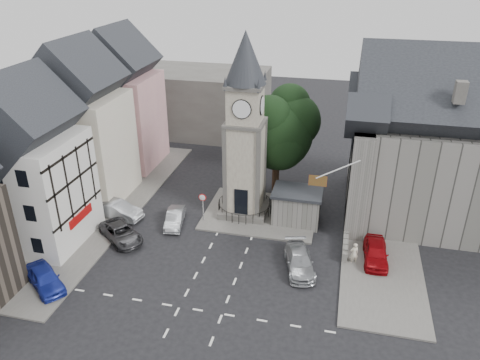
% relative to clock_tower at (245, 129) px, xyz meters
% --- Properties ---
extents(ground, '(120.00, 120.00, 0.00)m').
position_rel_clock_tower_xyz_m(ground, '(0.00, -7.99, -8.12)').
color(ground, black).
rests_on(ground, ground).
extents(pavement_west, '(6.00, 30.00, 0.14)m').
position_rel_clock_tower_xyz_m(pavement_west, '(-12.50, -1.99, -8.05)').
color(pavement_west, '#595651').
rests_on(pavement_west, ground).
extents(pavement_east, '(6.00, 26.00, 0.14)m').
position_rel_clock_tower_xyz_m(pavement_east, '(12.00, 0.01, -8.05)').
color(pavement_east, '#595651').
rests_on(pavement_east, ground).
extents(central_island, '(10.00, 8.00, 0.16)m').
position_rel_clock_tower_xyz_m(central_island, '(1.50, 0.01, -8.04)').
color(central_island, '#595651').
rests_on(central_island, ground).
extents(road_markings, '(20.00, 8.00, 0.01)m').
position_rel_clock_tower_xyz_m(road_markings, '(0.00, -13.49, -8.12)').
color(road_markings, silver).
rests_on(road_markings, ground).
extents(clock_tower, '(4.86, 4.86, 16.25)m').
position_rel_clock_tower_xyz_m(clock_tower, '(0.00, 0.00, 0.00)').
color(clock_tower, '#4C4944').
rests_on(clock_tower, ground).
extents(stone_shelter, '(4.30, 3.30, 3.08)m').
position_rel_clock_tower_xyz_m(stone_shelter, '(4.80, -0.49, -6.57)').
color(stone_shelter, '#63625B').
rests_on(stone_shelter, ground).
extents(town_tree, '(7.20, 7.20, 10.80)m').
position_rel_clock_tower_xyz_m(town_tree, '(2.00, 5.01, -1.15)').
color(town_tree, black).
rests_on(town_tree, ground).
extents(warning_sign_post, '(0.70, 0.19, 2.85)m').
position_rel_clock_tower_xyz_m(warning_sign_post, '(-3.20, -2.56, -6.09)').
color(warning_sign_post, black).
rests_on(warning_sign_post, ground).
extents(terrace_pink, '(8.10, 7.60, 12.80)m').
position_rel_clock_tower_xyz_m(terrace_pink, '(-15.50, 8.01, -1.54)').
color(terrace_pink, '#C78991').
rests_on(terrace_pink, ground).
extents(terrace_cream, '(8.10, 7.60, 12.80)m').
position_rel_clock_tower_xyz_m(terrace_cream, '(-15.50, 0.01, -1.54)').
color(terrace_cream, beige).
rests_on(terrace_cream, ground).
extents(terrace_tudor, '(8.10, 7.60, 12.00)m').
position_rel_clock_tower_xyz_m(terrace_tudor, '(-15.50, -7.99, -1.93)').
color(terrace_tudor, silver).
rests_on(terrace_tudor, ground).
extents(backdrop_west, '(20.00, 10.00, 8.00)m').
position_rel_clock_tower_xyz_m(backdrop_west, '(-12.00, 20.01, -4.12)').
color(backdrop_west, '#4C4944').
rests_on(backdrop_west, ground).
extents(east_building, '(14.40, 11.40, 12.60)m').
position_rel_clock_tower_xyz_m(east_building, '(15.59, 3.01, -1.86)').
color(east_building, '#63625B').
rests_on(east_building, ground).
extents(east_boundary_wall, '(0.40, 16.00, 0.90)m').
position_rel_clock_tower_xyz_m(east_boundary_wall, '(9.20, 2.01, -7.67)').
color(east_boundary_wall, '#63625B').
rests_on(east_boundary_wall, ground).
extents(flagpole, '(3.68, 0.10, 2.74)m').
position_rel_clock_tower_xyz_m(flagpole, '(8.00, -3.99, -1.12)').
color(flagpole, white).
rests_on(flagpole, ground).
extents(car_west_blue, '(4.55, 4.09, 1.50)m').
position_rel_clock_tower_xyz_m(car_west_blue, '(-11.50, -13.68, -7.37)').
color(car_west_blue, '#1B2A96').
rests_on(car_west_blue, ground).
extents(car_west_silver, '(4.91, 2.45, 1.54)m').
position_rel_clock_tower_xyz_m(car_west_silver, '(-10.95, -3.50, -7.35)').
color(car_west_silver, '#9CA0A4').
rests_on(car_west_silver, ground).
extents(car_west_grey, '(5.11, 4.69, 1.33)m').
position_rel_clock_tower_xyz_m(car_west_grey, '(-9.00, -6.82, -7.46)').
color(car_west_grey, '#2F2F32').
rests_on(car_west_grey, ground).
extents(car_island_silver, '(2.09, 4.11, 1.29)m').
position_rel_clock_tower_xyz_m(car_island_silver, '(-5.50, -3.49, -7.47)').
color(car_island_silver, gray).
rests_on(car_island_silver, ground).
extents(car_island_east, '(3.16, 5.19, 1.40)m').
position_rel_clock_tower_xyz_m(car_island_east, '(5.88, -7.39, -7.42)').
color(car_island_east, '#909397').
rests_on(car_island_east, ground).
extents(car_east_red, '(1.92, 4.52, 1.53)m').
position_rel_clock_tower_xyz_m(car_east_red, '(11.50, -4.99, -7.36)').
color(car_east_red, '#93080D').
rests_on(car_east_red, ground).
extents(pedestrian, '(0.78, 0.65, 1.83)m').
position_rel_clock_tower_xyz_m(pedestrian, '(9.87, -5.75, -7.20)').
color(pedestrian, beige).
rests_on(pedestrian, ground).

